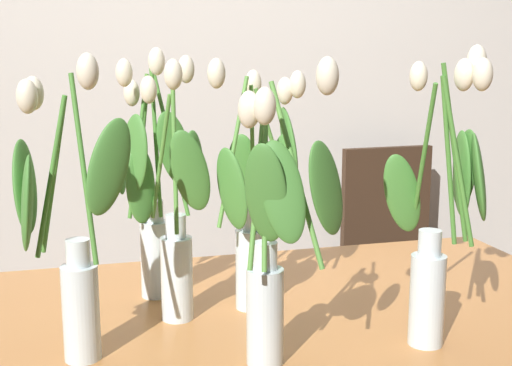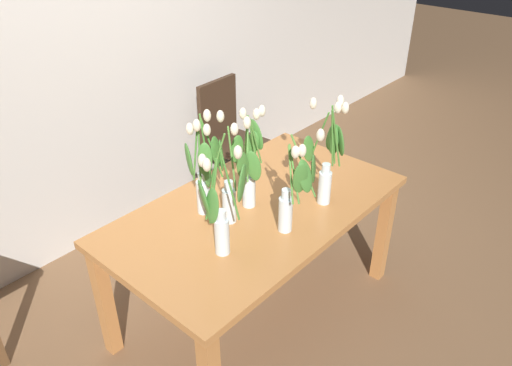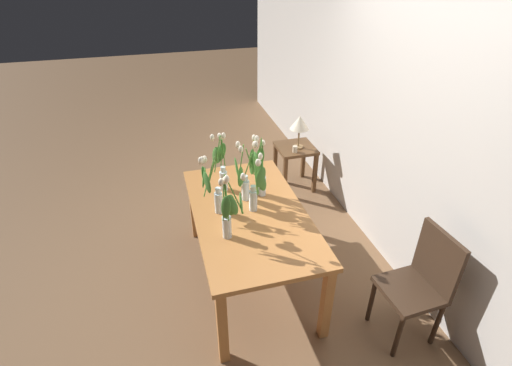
{
  "view_description": "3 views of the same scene",
  "coord_description": "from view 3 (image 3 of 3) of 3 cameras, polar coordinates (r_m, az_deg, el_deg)",
  "views": [
    {
      "loc": [
        -0.38,
        -1.34,
        1.29
      ],
      "look_at": [
        0.0,
        0.08,
        1.02
      ],
      "focal_mm": 46.8,
      "sensor_mm": 36.0,
      "label": 1
    },
    {
      "loc": [
        -1.62,
        -1.42,
        2.18
      ],
      "look_at": [
        -0.06,
        -0.05,
        0.93
      ],
      "focal_mm": 34.66,
      "sensor_mm": 36.0,
      "label": 2
    },
    {
      "loc": [
        2.48,
        -0.63,
        2.6
      ],
      "look_at": [
        -0.04,
        0.07,
        0.98
      ],
      "focal_mm": 27.07,
      "sensor_mm": 36.0,
      "label": 3
    }
  ],
  "objects": [
    {
      "name": "ground_plane",
      "position": [
        3.65,
        -0.87,
        -13.71
      ],
      "size": [
        18.0,
        18.0,
        0.0
      ],
      "primitive_type": "plane",
      "color": "brown"
    },
    {
      "name": "room_wall_rear",
      "position": [
        3.42,
        22.03,
        8.0
      ],
      "size": [
        9.0,
        0.1,
        2.7
      ],
      "primitive_type": "cube",
      "color": "beige",
      "rests_on": "ground"
    },
    {
      "name": "dining_table",
      "position": [
        3.22,
        -0.97,
        -5.57
      ],
      "size": [
        1.6,
        0.9,
        0.74
      ],
      "color": "#B7753D",
      "rests_on": "ground"
    },
    {
      "name": "tulip_vase_0",
      "position": [
        3.22,
        -1.59,
        0.36
      ],
      "size": [
        0.18,
        0.2,
        0.55
      ],
      "color": "silver",
      "rests_on": "dining_table"
    },
    {
      "name": "tulip_vase_1",
      "position": [
        3.35,
        -5.15,
        2.25
      ],
      "size": [
        0.23,
        0.17,
        0.56
      ],
      "color": "silver",
      "rests_on": "dining_table"
    },
    {
      "name": "tulip_vase_2",
      "position": [
        2.76,
        -4.0,
        -4.48
      ],
      "size": [
        0.19,
        0.2,
        0.58
      ],
      "color": "silver",
      "rests_on": "dining_table"
    },
    {
      "name": "tulip_vase_3",
      "position": [
        3.05,
        -6.38,
        -1.16
      ],
      "size": [
        0.21,
        0.18,
        0.56
      ],
      "color": "silver",
      "rests_on": "dining_table"
    },
    {
      "name": "tulip_vase_4",
      "position": [
        3.05,
        -0.23,
        -0.62
      ],
      "size": [
        0.23,
        0.24,
        0.55
      ],
      "color": "silver",
      "rests_on": "dining_table"
    },
    {
      "name": "tulip_vase_5",
      "position": [
        3.24,
        0.53,
        1.74
      ],
      "size": [
        0.22,
        0.16,
        0.58
      ],
      "color": "silver",
      "rests_on": "dining_table"
    },
    {
      "name": "dining_chair",
      "position": [
        3.12,
        23.17,
        -13.1
      ],
      "size": [
        0.42,
        0.42,
        0.93
      ],
      "color": "#382619",
      "rests_on": "ground"
    },
    {
      "name": "side_table",
      "position": [
        4.69,
        5.82,
        4.07
      ],
      "size": [
        0.44,
        0.44,
        0.55
      ],
      "color": "brown",
      "rests_on": "ground"
    },
    {
      "name": "table_lamp",
      "position": [
        4.5,
        6.46,
        8.75
      ],
      "size": [
        0.22,
        0.22,
        0.4
      ],
      "color": "olive",
      "rests_on": "side_table"
    },
    {
      "name": "pillar_candle",
      "position": [
        4.5,
        5.77,
        5.01
      ],
      "size": [
        0.06,
        0.06,
        0.07
      ],
      "primitive_type": "cylinder",
      "color": "beige",
      "rests_on": "side_table"
    }
  ]
}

